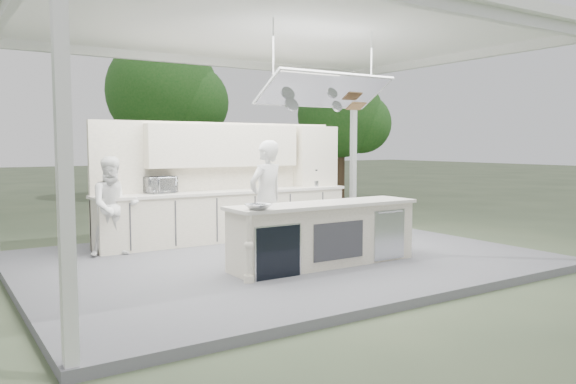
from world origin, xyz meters
TOP-DOWN VIEW (x-y plane):
  - ground at (0.00, 0.00)m, footprint 90.00×90.00m
  - stage_deck at (0.00, 0.00)m, footprint 8.00×6.00m
  - tent at (0.00, -0.01)m, footprint 8.20×6.20m
  - demo_island at (0.18, -0.91)m, footprint 3.10×0.79m
  - back_counter at (0.00, 1.90)m, footprint 5.08×0.72m
  - back_wall_unit at (0.44, 2.11)m, footprint 5.05×0.48m
  - tree_cluster at (-0.16, 9.77)m, footprint 19.55×9.40m
  - head_chef at (-0.21, 0.12)m, footprint 0.79×0.62m
  - sous_chef at (-2.27, 1.55)m, footprint 0.84×0.67m
  - toaster_oven at (-1.29, 2.08)m, footprint 0.60×0.47m
  - bowl_large at (-1.10, -1.15)m, footprint 0.42×0.42m
  - bowl_small at (-1.10, -1.15)m, footprint 0.29×0.29m

SIDE VIEW (x-z plane):
  - ground at x=0.00m, z-range 0.00..0.00m
  - stage_deck at x=0.00m, z-range 0.00..0.12m
  - demo_island at x=0.18m, z-range 0.12..1.07m
  - back_counter at x=0.00m, z-range 0.12..1.07m
  - sous_chef at x=-2.27m, z-range 0.12..1.75m
  - head_chef at x=-0.21m, z-range 0.12..2.01m
  - bowl_small at x=-1.10m, z-range 1.07..1.15m
  - bowl_large at x=-1.10m, z-range 1.07..1.15m
  - toaster_oven at x=-1.29m, z-range 1.07..1.37m
  - back_wall_unit at x=0.44m, z-range 0.45..2.70m
  - tree_cluster at x=-0.16m, z-range 0.36..6.21m
  - tent at x=0.00m, z-range 1.78..5.64m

